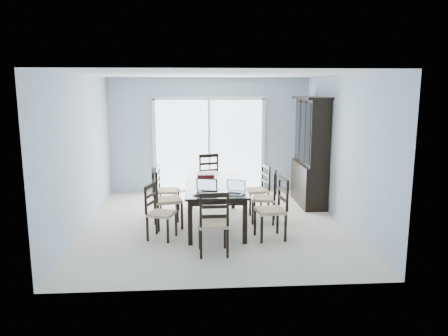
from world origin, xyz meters
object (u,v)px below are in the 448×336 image
(chair_right_far, at_px, (261,183))
(laptop_dark, at_px, (205,191))
(china_hutch, at_px, (310,153))
(chair_left_near, at_px, (156,206))
(cell_phone, at_px, (209,195))
(dining_table, at_px, (214,187))
(chair_left_mid, at_px, (162,192))
(chair_end_near, at_px, (214,217))
(chair_end_far, at_px, (210,173))
(chair_right_near, at_px, (276,202))
(laptop_silver, at_px, (234,191))
(chair_right_mid, at_px, (269,192))
(game_box, at_px, (206,176))
(hot_tub, at_px, (190,165))
(chair_left_far, at_px, (163,184))

(chair_right_far, relative_size, laptop_dark, 2.84)
(laptop_dark, bearing_deg, china_hutch, 56.29)
(chair_left_near, height_order, cell_phone, chair_left_near)
(dining_table, relative_size, laptop_dark, 5.81)
(china_hutch, bearing_deg, dining_table, -148.29)
(chair_left_near, bearing_deg, chair_left_mid, -165.89)
(chair_end_near, distance_m, chair_end_far, 3.04)
(chair_right_near, relative_size, chair_end_far, 0.99)
(chair_left_mid, bearing_deg, cell_phone, 33.30)
(chair_left_mid, height_order, laptop_silver, chair_left_mid)
(laptop_silver, distance_m, cell_phone, 0.39)
(chair_right_mid, relative_size, chair_end_near, 0.96)
(chair_left_near, bearing_deg, chair_right_near, 105.65)
(chair_end_near, bearing_deg, chair_right_mid, 53.31)
(dining_table, relative_size, chair_end_far, 1.90)
(chair_right_mid, height_order, chair_right_far, chair_right_far)
(chair_left_near, bearing_deg, game_box, 161.26)
(dining_table, height_order, china_hutch, china_hutch)
(china_hutch, distance_m, chair_right_far, 1.34)
(chair_right_mid, bearing_deg, chair_end_near, 158.67)
(china_hutch, relative_size, chair_end_near, 1.98)
(chair_end_far, bearing_deg, chair_end_near, 72.28)
(chair_left_mid, relative_size, chair_right_near, 1.04)
(chair_end_far, height_order, game_box, chair_end_far)
(chair_end_far, distance_m, hot_tub, 2.08)
(dining_table, distance_m, chair_end_near, 1.48)
(chair_left_mid, bearing_deg, chair_right_mid, 82.06)
(chair_right_mid, relative_size, cell_phone, 9.33)
(dining_table, height_order, chair_right_mid, chair_right_mid)
(china_hutch, bearing_deg, chair_left_far, -171.45)
(chair_left_mid, bearing_deg, laptop_dark, 32.59)
(laptop_dark, bearing_deg, chair_right_far, 67.08)
(chair_right_far, height_order, laptop_dark, chair_right_far)
(chair_left_far, bearing_deg, chair_right_far, 91.95)
(dining_table, height_order, game_box, game_box)
(china_hutch, distance_m, chair_end_far, 2.11)
(chair_left_far, xyz_separation_m, chair_end_near, (0.87, -2.28, 0.03))
(chair_right_far, bearing_deg, chair_right_mid, 172.43)
(chair_left_mid, xyz_separation_m, chair_right_near, (1.85, -0.66, -0.02))
(chair_end_far, relative_size, hot_tub, 0.68)
(chair_right_far, relative_size, cell_phone, 9.36)
(chair_left_near, distance_m, cell_phone, 0.88)
(dining_table, xyz_separation_m, chair_right_near, (0.94, -0.79, -0.07))
(chair_right_mid, relative_size, chair_end_far, 0.93)
(chair_end_near, height_order, hot_tub, chair_end_near)
(chair_right_near, distance_m, chair_right_far, 1.48)
(chair_left_near, xyz_separation_m, laptop_dark, (0.77, -0.17, 0.27))
(dining_table, relative_size, laptop_silver, 5.95)
(chair_right_far, distance_m, laptop_dark, 1.90)
(chair_right_near, bearing_deg, game_box, 35.11)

